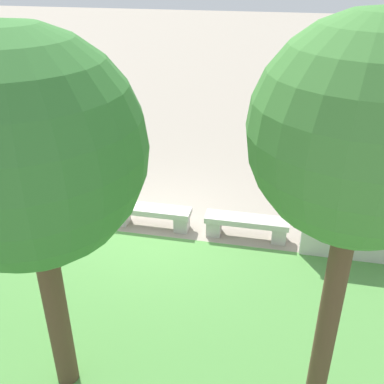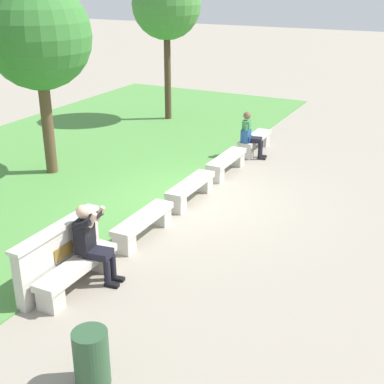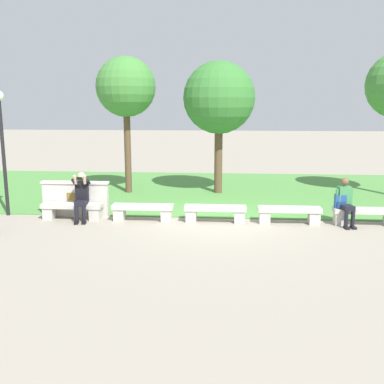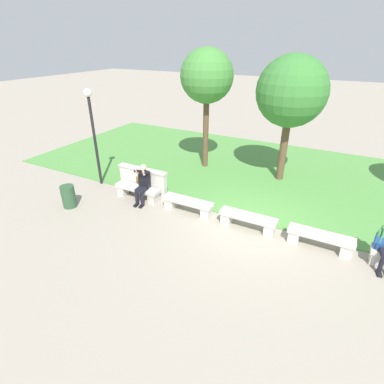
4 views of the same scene
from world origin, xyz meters
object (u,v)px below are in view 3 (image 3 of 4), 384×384
at_px(bench_mid, 215,212).
at_px(lamp_post, 2,134).
at_px(person_distant, 345,200).
at_px(backpack, 340,201).
at_px(person_photographer, 81,194).
at_px(bench_end, 365,214).
at_px(bench_far, 289,213).
at_px(tree_left_background, 219,98).
at_px(bench_main, 72,209).
at_px(bench_near, 143,210).
at_px(tree_right_background, 126,88).

distance_m(bench_mid, lamp_post, 6.32).
bearing_deg(person_distant, backpack, 147.29).
relative_size(person_photographer, person_distant, 1.05).
bearing_deg(bench_end, person_distant, -173.34).
xyz_separation_m(bench_far, lamp_post, (-7.96, 0.32, 2.03)).
height_order(backpack, tree_left_background, tree_left_background).
xyz_separation_m(bench_main, tree_left_background, (3.98, 3.94, 3.03)).
relative_size(bench_far, person_distant, 1.32).
distance_m(bench_main, bench_mid, 3.97).
height_order(bench_mid, bench_end, same).
distance_m(person_distant, tree_left_background, 5.89).
distance_m(bench_near, tree_right_background, 5.21).
bearing_deg(bench_main, person_distant, -0.50).
distance_m(person_distant, lamp_post, 9.55).
bearing_deg(bench_near, tree_right_background, 107.70).
height_order(bench_main, backpack, backpack).
bearing_deg(tree_left_background, person_photographer, -132.41).
bearing_deg(tree_left_background, bench_near, -116.85).
bearing_deg(bench_main, tree_right_background, 78.32).
height_order(bench_near, tree_left_background, tree_left_background).
relative_size(bench_far, tree_right_background, 0.35).
relative_size(bench_mid, person_distant, 1.32).
relative_size(tree_left_background, lamp_post, 1.31).
height_order(bench_end, tree_left_background, tree_left_background).
distance_m(bench_mid, backpack, 3.32).
xyz_separation_m(bench_mid, bench_end, (3.97, 0.00, 0.00)).
xyz_separation_m(bench_main, person_photographer, (0.31, -0.08, 0.44)).
xyz_separation_m(bench_main, person_distant, (7.39, -0.06, 0.38)).
relative_size(bench_main, tree_left_background, 0.36).
height_order(person_photographer, tree_right_background, tree_right_background).
bearing_deg(tree_left_background, backpack, -50.02).
height_order(bench_near, person_distant, person_distant).
height_order(bench_mid, person_photographer, person_photographer).
relative_size(bench_far, person_photographer, 1.26).
height_order(bench_far, tree_left_background, tree_left_background).
bearing_deg(bench_end, tree_left_background, 135.19).
bearing_deg(bench_main, bench_far, 0.00).
height_order(bench_near, bench_far, same).
bearing_deg(backpack, tree_right_background, 149.87).
bearing_deg(tree_right_background, person_photographer, -96.93).
bearing_deg(person_photographer, backpack, 0.69).
distance_m(bench_main, person_distant, 7.40).
distance_m(bench_main, bench_end, 7.94).
bearing_deg(bench_mid, bench_main, 180.00).
xyz_separation_m(bench_near, person_distant, (5.40, -0.06, 0.38)).
bearing_deg(person_photographer, bench_end, 0.58).
xyz_separation_m(bench_main, bench_near, (1.99, 0.00, 0.00)).
bearing_deg(bench_far, tree_left_background, 116.67).
bearing_deg(bench_main, lamp_post, 170.84).
height_order(bench_main, bench_mid, same).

